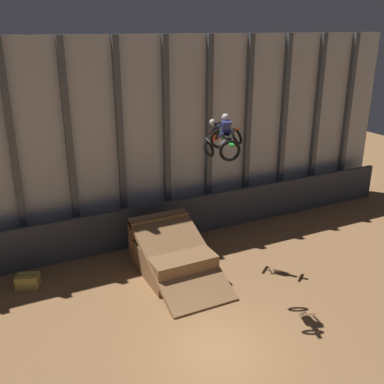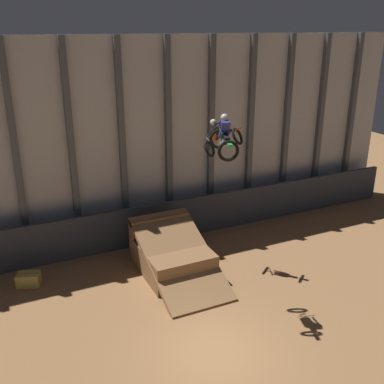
{
  "view_description": "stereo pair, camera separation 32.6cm",
  "coord_description": "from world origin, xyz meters",
  "px_view_note": "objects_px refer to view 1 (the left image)",
  "views": [
    {
      "loc": [
        -6.08,
        -10.41,
        10.09
      ],
      "look_at": [
        1.41,
        4.67,
        3.85
      ],
      "focal_mm": 42.0,
      "sensor_mm": 36.0,
      "label": 1
    },
    {
      "loc": [
        -5.78,
        -10.55,
        10.09
      ],
      "look_at": [
        1.41,
        4.67,
        3.85
      ],
      "focal_mm": 42.0,
      "sensor_mm": 36.0,
      "label": 2
    }
  ],
  "objects_px": {
    "rider_bike_left_air": "(225,138)",
    "rider_bike_right_air": "(221,137)",
    "dirt_ramp": "(171,254)",
    "hay_bale_trackside": "(28,281)"
  },
  "relations": [
    {
      "from": "rider_bike_left_air",
      "to": "rider_bike_right_air",
      "type": "xyz_separation_m",
      "value": [
        1.48,
        2.85,
        -0.74
      ]
    },
    {
      "from": "dirt_ramp",
      "to": "hay_bale_trackside",
      "type": "relative_size",
      "value": 4.77
    },
    {
      "from": "rider_bike_right_air",
      "to": "hay_bale_trackside",
      "type": "distance_m",
      "value": 9.88
    },
    {
      "from": "rider_bike_left_air",
      "to": "rider_bike_right_air",
      "type": "relative_size",
      "value": 1.03
    },
    {
      "from": "hay_bale_trackside",
      "to": "dirt_ramp",
      "type": "bearing_deg",
      "value": -12.66
    },
    {
      "from": "dirt_ramp",
      "to": "hay_bale_trackside",
      "type": "distance_m",
      "value": 6.02
    },
    {
      "from": "rider_bike_left_air",
      "to": "hay_bale_trackside",
      "type": "relative_size",
      "value": 1.73
    },
    {
      "from": "rider_bike_left_air",
      "to": "hay_bale_trackside",
      "type": "bearing_deg",
      "value": 162.27
    },
    {
      "from": "dirt_ramp",
      "to": "hay_bale_trackside",
      "type": "xyz_separation_m",
      "value": [
        -5.86,
        1.32,
        -0.46
      ]
    },
    {
      "from": "rider_bike_right_air",
      "to": "rider_bike_left_air",
      "type": "bearing_deg",
      "value": -155.27
    }
  ]
}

